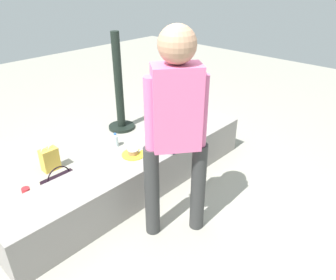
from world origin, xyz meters
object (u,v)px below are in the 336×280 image
(water_bottle_far_side, at_px, (115,140))
(party_cup_red, at_px, (26,192))
(gift_bag, at_px, (50,159))
(cake_box_white, at_px, (164,131))
(water_bottle_near_gift, at_px, (17,210))
(adult_standing, at_px, (176,121))
(cake_plate, at_px, (133,153))
(handbag_black_leather, at_px, (61,185))
(child_seated, at_px, (163,126))

(water_bottle_far_side, height_order, party_cup_red, water_bottle_far_side)
(gift_bag, distance_m, cake_box_white, 1.50)
(party_cup_red, bearing_deg, water_bottle_near_gift, -128.01)
(adult_standing, bearing_deg, cake_box_white, 47.05)
(party_cup_red, height_order, cake_box_white, cake_box_white)
(adult_standing, bearing_deg, cake_plate, 79.09)
(party_cup_red, xyz_separation_m, cake_box_white, (1.88, -0.06, 0.01))
(water_bottle_far_side, bearing_deg, cake_box_white, -19.79)
(cake_plate, height_order, cake_box_white, cake_plate)
(water_bottle_near_gift, height_order, party_cup_red, water_bottle_near_gift)
(handbag_black_leather, bearing_deg, cake_plate, -41.60)
(party_cup_red, bearing_deg, handbag_black_leather, -38.58)
(adult_standing, xyz_separation_m, gift_bag, (-0.27, 1.62, -0.88))
(child_seated, xyz_separation_m, water_bottle_far_side, (0.09, 0.93, -0.54))
(party_cup_red, bearing_deg, adult_standing, -63.26)
(cake_plate, bearing_deg, party_cup_red, 139.35)
(adult_standing, xyz_separation_m, party_cup_red, (-0.68, 1.35, -0.96))
(party_cup_red, bearing_deg, cake_plate, -40.65)
(child_seated, relative_size, cake_plate, 2.16)
(cake_plate, height_order, water_bottle_far_side, cake_plate)
(child_seated, bearing_deg, cake_box_white, 43.91)
(adult_standing, xyz_separation_m, cake_plate, (0.13, 0.66, -0.58))
(gift_bag, xyz_separation_m, handbag_black_leather, (-0.15, -0.48, -0.03))
(gift_bag, bearing_deg, handbag_black_leather, -107.47)
(water_bottle_near_gift, distance_m, cake_box_white, 2.07)
(party_cup_red, bearing_deg, gift_bag, 33.54)
(child_seated, relative_size, water_bottle_near_gift, 2.62)
(gift_bag, bearing_deg, cake_box_white, -12.85)
(water_bottle_near_gift, xyz_separation_m, water_bottle_far_side, (1.43, 0.41, -0.00))
(cake_plate, height_order, handbag_black_leather, cake_plate)
(child_seated, height_order, gift_bag, child_seated)
(child_seated, distance_m, cake_plate, 0.40)
(handbag_black_leather, bearing_deg, party_cup_red, 141.42)
(adult_standing, distance_m, water_bottle_far_side, 1.86)
(cake_plate, bearing_deg, water_bottle_far_side, 63.21)
(water_bottle_far_side, height_order, cake_box_white, water_bottle_far_side)
(cake_plate, height_order, gift_bag, cake_plate)
(cake_box_white, bearing_deg, child_seated, -136.09)
(gift_bag, height_order, cake_box_white, gift_bag)
(gift_bag, relative_size, handbag_black_leather, 0.89)
(cake_plate, bearing_deg, child_seated, -11.73)
(party_cup_red, distance_m, handbag_black_leather, 0.34)
(adult_standing, relative_size, water_bottle_far_side, 9.33)
(cake_box_white, bearing_deg, water_bottle_far_side, 160.21)
(child_seated, relative_size, handbag_black_leather, 1.46)
(child_seated, xyz_separation_m, adult_standing, (-0.47, -0.58, 0.39))
(adult_standing, height_order, handbag_black_leather, adult_standing)
(gift_bag, bearing_deg, water_bottle_near_gift, -139.40)
(adult_standing, relative_size, water_bottle_near_gift, 9.10)
(child_seated, height_order, cake_plate, child_seated)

